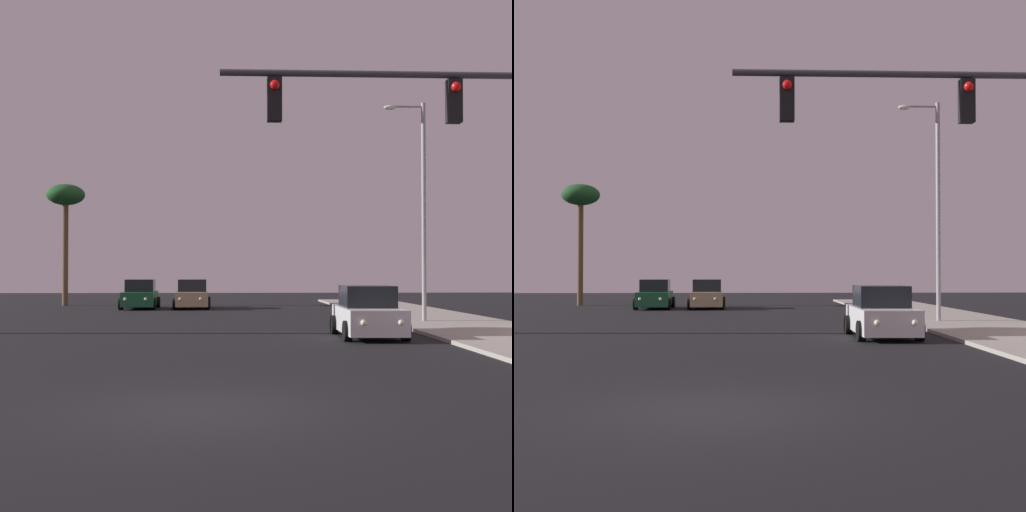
# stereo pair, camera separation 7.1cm
# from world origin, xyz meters

# --- Properties ---
(ground_plane) EXTENTS (120.00, 120.00, 0.00)m
(ground_plane) POSITION_xyz_m (0.00, 0.00, 0.00)
(ground_plane) COLOR black
(car_green) EXTENTS (2.04, 4.34, 1.68)m
(car_green) POSITION_xyz_m (-4.58, 30.10, 0.76)
(car_green) COLOR #195933
(car_green) RESTS_ON ground
(car_tan) EXTENTS (2.04, 4.34, 1.68)m
(car_tan) POSITION_xyz_m (-1.59, 30.15, 0.76)
(car_tan) COLOR tan
(car_tan) RESTS_ON ground
(car_white) EXTENTS (2.04, 4.33, 1.68)m
(car_white) POSITION_xyz_m (4.99, 11.89, 0.76)
(car_white) COLOR silver
(car_white) RESTS_ON ground
(traffic_light_mast) EXTENTS (7.56, 0.36, 6.50)m
(traffic_light_mast) POSITION_xyz_m (5.54, 3.35, 4.74)
(traffic_light_mast) COLOR #38383D
(traffic_light_mast) RESTS_ON sidewalk_right
(street_lamp) EXTENTS (1.74, 0.24, 9.00)m
(street_lamp) POSITION_xyz_m (8.39, 17.87, 5.12)
(street_lamp) COLOR #99999E
(street_lamp) RESTS_ON sidewalk_right
(palm_tree_far) EXTENTS (2.40, 2.40, 7.63)m
(palm_tree_far) POSITION_xyz_m (-9.73, 34.00, 6.60)
(palm_tree_far) COLOR brown
(palm_tree_far) RESTS_ON ground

